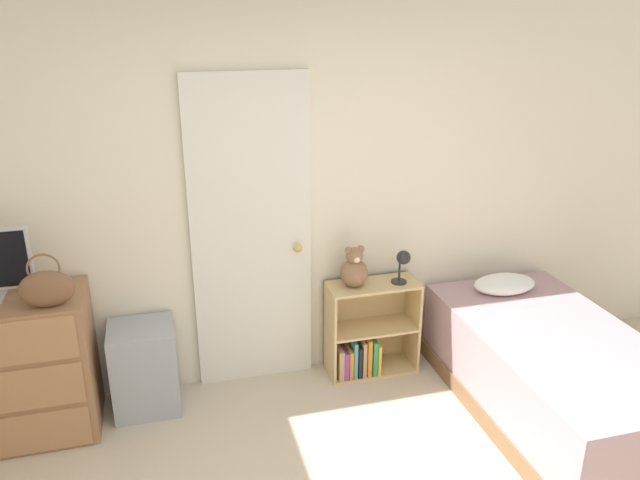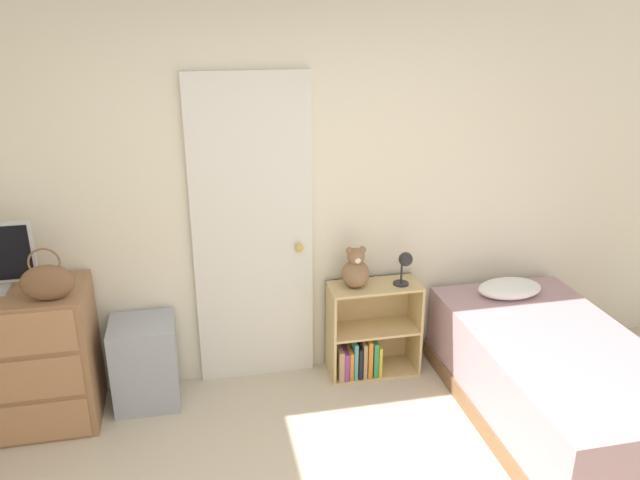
# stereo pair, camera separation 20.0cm
# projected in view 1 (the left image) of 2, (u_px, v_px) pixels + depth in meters

# --- Properties ---
(wall_back) EXTENTS (10.00, 0.06, 2.55)m
(wall_back) POSITION_uv_depth(u_px,v_px,m) (277.00, 198.00, 4.06)
(wall_back) COLOR beige
(wall_back) RESTS_ON ground_plane
(door_closed) EXTENTS (0.78, 0.09, 2.09)m
(door_closed) POSITION_uv_depth(u_px,v_px,m) (252.00, 236.00, 4.05)
(door_closed) COLOR silver
(door_closed) RESTS_ON ground_plane
(dresser) EXTENTS (0.94, 0.51, 0.89)m
(dresser) POSITION_uv_depth(u_px,v_px,m) (10.00, 369.00, 3.67)
(dresser) COLOR #996B47
(dresser) RESTS_ON ground_plane
(handbag) EXTENTS (0.30, 0.12, 0.32)m
(handbag) POSITION_uv_depth(u_px,v_px,m) (47.00, 288.00, 3.40)
(handbag) COLOR brown
(handbag) RESTS_ON dresser
(storage_bin) EXTENTS (0.41, 0.37, 0.58)m
(storage_bin) POSITION_uv_depth(u_px,v_px,m) (145.00, 368.00, 3.97)
(storage_bin) COLOR #999EA8
(storage_bin) RESTS_ON ground_plane
(bookshelf) EXTENTS (0.63, 0.28, 0.67)m
(bookshelf) POSITION_uv_depth(u_px,v_px,m) (365.00, 338.00, 4.39)
(bookshelf) COLOR tan
(bookshelf) RESTS_ON ground_plane
(teddy_bear) EXTENTS (0.19, 0.19, 0.29)m
(teddy_bear) POSITION_uv_depth(u_px,v_px,m) (354.00, 269.00, 4.17)
(teddy_bear) COLOR #8C6647
(teddy_bear) RESTS_ON bookshelf
(desk_lamp) EXTENTS (0.12, 0.12, 0.24)m
(desk_lamp) POSITION_uv_depth(u_px,v_px,m) (403.00, 261.00, 4.20)
(desk_lamp) COLOR #262628
(desk_lamp) RESTS_ON bookshelf
(bed) EXTENTS (1.01, 1.84, 0.67)m
(bed) POSITION_uv_depth(u_px,v_px,m) (554.00, 373.00, 3.92)
(bed) COLOR brown
(bed) RESTS_ON ground_plane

